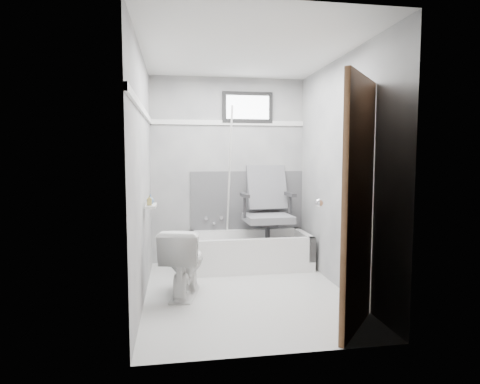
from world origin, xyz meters
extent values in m
plane|color=silver|center=(0.00, 0.00, 0.00)|extent=(2.60, 2.60, 0.00)
plane|color=silver|center=(0.00, 0.00, 2.40)|extent=(2.60, 2.60, 0.00)
cube|color=slate|center=(0.00, 1.30, 1.20)|extent=(2.00, 0.02, 2.40)
cube|color=slate|center=(0.00, -1.30, 1.20)|extent=(2.00, 0.02, 2.40)
cube|color=slate|center=(-1.00, 0.00, 1.20)|extent=(0.02, 2.60, 2.40)
cube|color=slate|center=(1.00, 0.00, 1.20)|extent=(0.02, 2.60, 2.40)
imported|color=white|center=(-0.62, 0.03, 0.34)|extent=(0.52, 0.76, 0.68)
cube|color=#4C4C4F|center=(0.25, 1.29, 0.80)|extent=(1.50, 0.02, 0.78)
cube|color=white|center=(0.00, 1.29, 1.82)|extent=(2.00, 0.02, 0.06)
cube|color=white|center=(-0.99, 0.00, 1.82)|extent=(0.02, 2.60, 0.06)
cylinder|color=silver|center=(-0.02, 1.06, 1.05)|extent=(0.02, 0.62, 1.86)
cube|color=silver|center=(-0.93, 0.09, 0.90)|extent=(0.10, 0.32, 0.02)
imported|color=tan|center=(-0.94, 0.01, 0.97)|extent=(0.05, 0.05, 0.10)
imported|color=slate|center=(-0.94, 0.15, 0.96)|extent=(0.08, 0.08, 0.10)
camera|label=1|loc=(-0.69, -3.92, 1.38)|focal=30.00mm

